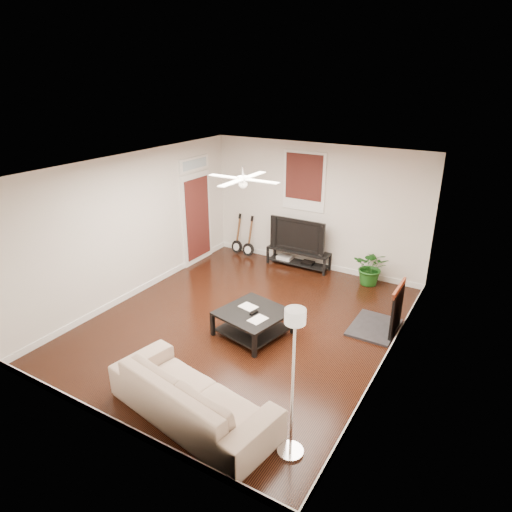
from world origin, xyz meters
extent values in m
cube|color=black|center=(0.00, 0.00, 0.00)|extent=(5.00, 6.00, 0.01)
cube|color=white|center=(0.00, 0.00, 2.80)|extent=(5.00, 6.00, 0.01)
cube|color=silver|center=(0.00, 3.00, 1.40)|extent=(5.00, 0.01, 2.80)
cube|color=silver|center=(0.00, -3.00, 1.40)|extent=(5.00, 0.01, 2.80)
cube|color=silver|center=(-2.50, 0.00, 1.40)|extent=(0.01, 6.00, 2.80)
cube|color=silver|center=(2.50, 0.00, 1.40)|extent=(0.01, 6.00, 2.80)
cube|color=#994E31|center=(2.49, 1.00, 1.40)|extent=(0.02, 2.20, 2.80)
cube|color=black|center=(2.20, 1.00, 0.46)|extent=(0.80, 1.10, 0.92)
cube|color=black|center=(-0.30, 2.97, 1.95)|extent=(1.00, 0.06, 1.30)
cube|color=white|center=(-2.46, 1.90, 1.25)|extent=(0.08, 1.00, 2.50)
cube|color=black|center=(-0.28, 2.78, 0.21)|extent=(1.47, 0.39, 0.41)
imported|color=black|center=(-0.28, 2.80, 0.79)|extent=(1.31, 0.17, 0.76)
cube|color=black|center=(0.32, -0.24, 0.22)|extent=(1.22, 1.22, 0.43)
imported|color=#C2A791|center=(0.68, -2.35, 0.34)|extent=(2.47, 1.31, 0.69)
imported|color=#1A5518|center=(1.44, 2.70, 0.39)|extent=(0.77, 0.69, 0.79)
camera|label=1|loc=(3.73, -5.91, 4.13)|focal=31.49mm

